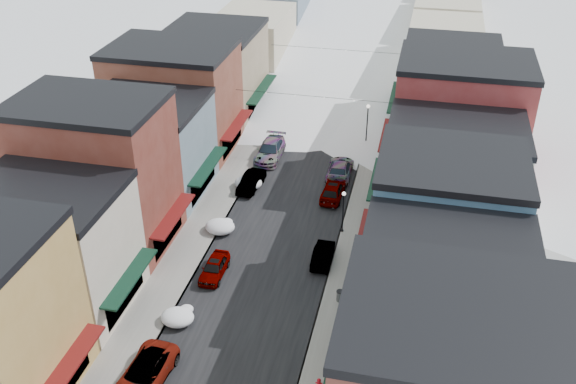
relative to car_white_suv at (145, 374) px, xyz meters
The scene contains 33 objects.
road 53.55m from the car_white_suv, 85.44° to the left, with size 10.00×160.00×0.01m, color black.
sidewalk_left 53.44m from the car_white_suv, 92.51° to the left, with size 3.20×160.00×0.15m, color gray.
sidewalk_right 54.48m from the car_white_suv, 78.50° to the left, with size 3.20×160.00×0.15m, color gray.
curb_left 53.39m from the car_white_suv, 90.85° to the left, with size 0.10×160.00×0.15m, color slate.
curb_right 54.19m from the car_white_suv, 80.11° to the left, with size 0.10×160.00×0.15m, color slate.
bldg_l_cream 11.41m from the car_white_suv, 146.65° to the left, with size 11.30×8.20×9.50m.
bldg_l_brick_near 17.66m from the car_white_suv, 124.21° to the left, with size 12.30×8.20×12.50m.
bldg_l_grayblue 24.38m from the car_white_suv, 111.76° to the left, with size 11.30×9.20×9.00m.
bldg_l_brick_far 33.25m from the car_white_suv, 107.57° to the left, with size 13.30×9.20×11.00m.
bldg_l_tan 42.54m from the car_white_suv, 102.18° to the left, with size 11.30×11.20×10.00m.
bldg_r_green 18.69m from the car_white_suv, 17.14° to the left, with size 11.30×9.20×9.50m.
bldg_r_blue 23.05m from the car_white_suv, 39.49° to the left, with size 11.30×9.20×10.50m.
bldg_r_cream 29.71m from the car_white_suv, 52.49° to the left, with size 12.30×9.20×9.00m.
bldg_r_brick_far 37.60m from the car_white_suv, 60.32° to the left, with size 13.30×9.20×11.50m.
bldg_r_tan 46.00m from the car_white_suv, 67.62° to the left, with size 11.30×11.20×9.50m.
distant_blocks 76.57m from the car_white_suv, 86.81° to the left, with size 34.00×55.00×8.00m.
overhead_cables 41.46m from the car_white_suv, 84.05° to the left, with size 16.40×15.04×0.04m.
car_white_suv is the anchor object (origin of this frame).
car_silver_sedan 11.34m from the car_white_suv, 86.17° to the left, with size 1.62×4.03×1.37m, color gray.
car_dark_hatch 24.67m from the car_white_suv, 90.10° to the left, with size 1.52×4.37×1.44m, color black.
car_silver_wagon 31.05m from the car_white_suv, 89.66° to the left, with size 2.41×5.92×1.72m, color #A7A8AF.
car_green_sedan 17.14m from the car_white_suv, 60.05° to the left, with size 1.40×4.02×1.33m, color black.
car_gray_suv 25.88m from the car_white_suv, 72.55° to the left, with size 1.89×4.71×1.60m, color gray.
car_black_sedan 29.85m from the car_white_suv, 74.94° to the left, with size 2.27×5.58×1.62m, color black.
car_lane_silver 48.07m from the car_white_suv, 86.48° to the left, with size 1.69×4.19×1.43m, color #A9ADB2.
car_lane_white 66.07m from the car_white_suv, 85.78° to the left, with size 2.50×5.43×1.51m, color silver.
fire_hydrant 10.81m from the car_white_suv, 10.10° to the left, with size 0.43×0.32×0.74m.
trash_can 14.77m from the car_white_suv, 43.99° to the left, with size 0.52×0.52×0.88m.
streetlamp_near 21.47m from the car_white_suv, 63.77° to the left, with size 0.32×0.32×3.85m.
streetlamp_far 37.22m from the car_white_suv, 75.25° to the left, with size 0.38×0.38×4.61m.
snow_pile_near 5.72m from the car_white_suv, 90.24° to the left, with size 2.34×2.64×0.99m.
snow_pile_mid 17.10m from the car_white_suv, 92.09° to the left, with size 2.54×2.76×1.07m.
snow_pile_far 24.76m from the car_white_suv, 90.71° to the left, with size 2.62×2.81×1.11m.
Camera 1 is at (10.67, -19.01, 30.78)m, focal length 40.00 mm.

